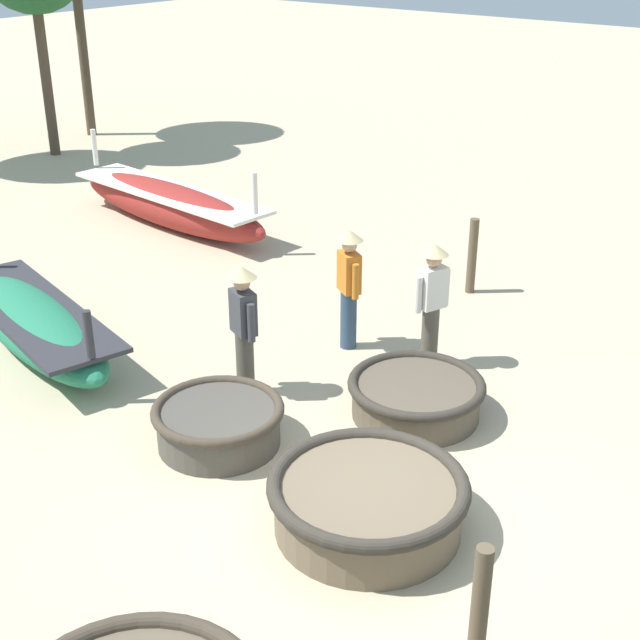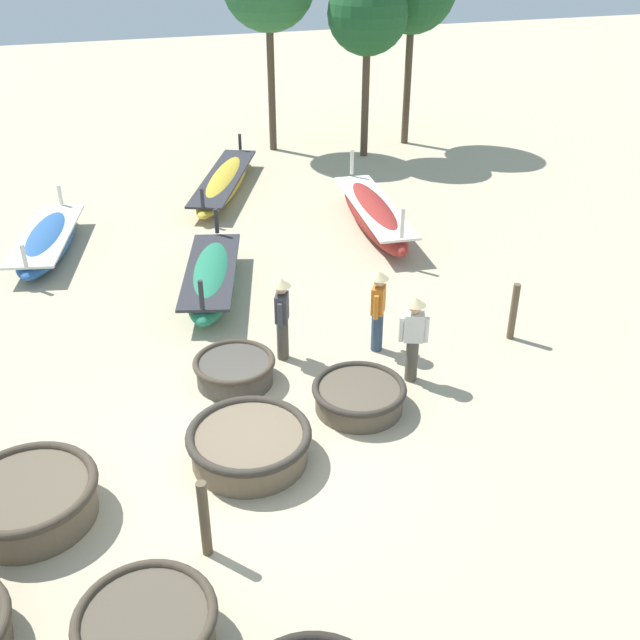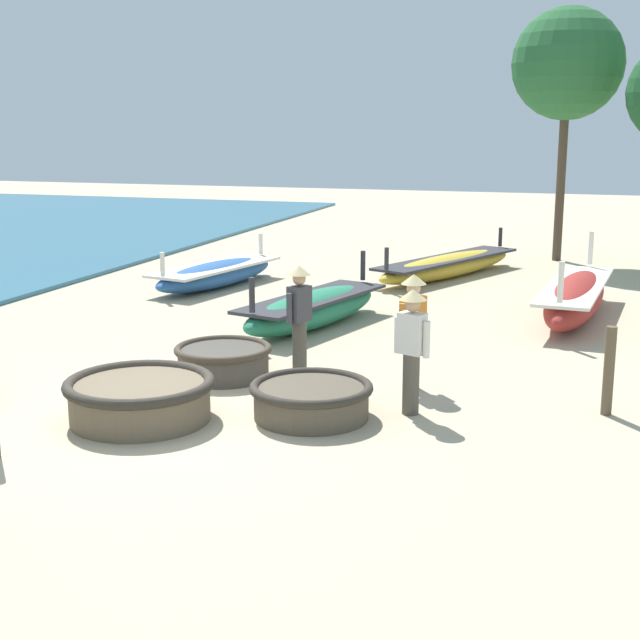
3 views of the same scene
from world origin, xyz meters
name	(u,v)px [view 1 (image 1 of 3)]	position (x,y,z in m)	size (l,w,h in m)	color
ground_plane	(370,525)	(0.00, 0.00, 0.00)	(80.00, 80.00, 0.00)	#BCAD8C
coracle_center	(368,502)	(-0.04, 0.00, 0.31)	(1.94, 1.94, 0.56)	brown
coracle_far_right	(416,396)	(2.03, 0.76, 0.26)	(1.61, 1.61, 0.47)	brown
coracle_front_right	(218,423)	(0.17, 2.16, 0.27)	(1.47, 1.47, 0.49)	#4C473F
long_boat_ochre_hull	(170,204)	(5.06, 8.04, 0.42)	(1.39, 5.07, 1.45)	maroon
long_boat_red_hull	(35,324)	(0.40, 5.77, 0.35)	(2.04, 4.20, 1.21)	#237551
fisherman_hauling	(432,297)	(3.22, 1.31, 0.96)	(0.50, 0.36, 1.67)	#4C473D
fisherman_crouching	(244,322)	(1.20, 2.69, 0.96)	(0.36, 0.49, 1.67)	#4C473D
fisherman_by_coracle	(349,281)	(3.00, 2.44, 0.96)	(0.37, 0.46, 1.67)	#2D425B
mooring_post_inland	(472,256)	(5.68, 2.06, 0.59)	(0.14, 0.14, 1.19)	brown
mooring_post_mid_beach	(479,612)	(-1.00, -1.68, 0.61)	(0.14, 0.14, 1.22)	brown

